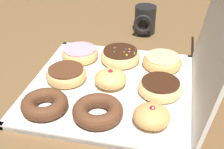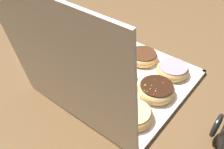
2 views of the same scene
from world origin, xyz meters
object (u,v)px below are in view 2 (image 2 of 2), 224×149
object	(u,v)px
chocolate_frosted_donut_7	(96,94)
pink_frosted_donut_0	(173,70)
chocolate_cake_ring_donut_2	(115,44)
glazed_ring_donut_6	(133,114)
chocolate_cake_ring_donut_5	(95,59)
donut_box	(123,79)
napkin_stack	(39,53)
jelly_filled_donut_8	(70,76)
jelly_filled_donut_4	(124,73)
chocolate_frosted_donut_1	(144,57)
sprinkle_donut_3	(156,90)

from	to	relation	value
chocolate_frosted_donut_7	pink_frosted_donut_0	bearing A→B (deg)	-116.57
chocolate_cake_ring_donut_2	glazed_ring_donut_6	xyz separation A→B (m)	(-0.26, 0.26, 0.00)
chocolate_cake_ring_donut_5	donut_box	bearing A→B (deg)	178.26
chocolate_cake_ring_donut_2	glazed_ring_donut_6	world-z (taller)	same
donut_box	chocolate_cake_ring_donut_5	xyz separation A→B (m)	(0.13, -0.00, 0.02)
napkin_stack	chocolate_cake_ring_donut_2	bearing A→B (deg)	-134.78
glazed_ring_donut_6	jelly_filled_donut_8	distance (m)	0.26
jelly_filled_donut_4	napkin_stack	distance (m)	0.36
pink_frosted_donut_0	chocolate_frosted_donut_1	size ratio (longest dim) A/B	1.01
pink_frosted_donut_0	jelly_filled_donut_4	xyz separation A→B (m)	(0.12, 0.12, 0.00)
glazed_ring_donut_6	napkin_stack	size ratio (longest dim) A/B	0.96
pink_frosted_donut_0	sprinkle_donut_3	xyz separation A→B (m)	(-0.01, 0.13, 0.00)
chocolate_cake_ring_donut_2	glazed_ring_donut_6	size ratio (longest dim) A/B	0.97
sprinkle_donut_3	chocolate_cake_ring_donut_5	world-z (taller)	sprinkle_donut_3
pink_frosted_donut_0	glazed_ring_donut_6	world-z (taller)	pink_frosted_donut_0
sprinkle_donut_3	napkin_stack	xyz separation A→B (m)	(0.48, 0.08, -0.02)
jelly_filled_donut_4	sprinkle_donut_3	bearing A→B (deg)	178.31
donut_box	napkin_stack	xyz separation A→B (m)	(0.35, 0.08, 0.00)
chocolate_cake_ring_donut_5	glazed_ring_donut_6	size ratio (longest dim) A/B	1.02
chocolate_cake_ring_donut_2	chocolate_cake_ring_donut_5	bearing A→B (deg)	91.32
chocolate_cake_ring_donut_5	glazed_ring_donut_6	world-z (taller)	same
chocolate_frosted_donut_1	napkin_stack	size ratio (longest dim) A/B	0.93
glazed_ring_donut_6	pink_frosted_donut_0	bearing A→B (deg)	-88.06
chocolate_frosted_donut_1	glazed_ring_donut_6	distance (m)	0.28
chocolate_frosted_donut_1	chocolate_cake_ring_donut_2	xyz separation A→B (m)	(0.14, -0.01, -0.00)
pink_frosted_donut_0	jelly_filled_donut_4	distance (m)	0.17
chocolate_cake_ring_donut_5	jelly_filled_donut_8	xyz separation A→B (m)	(-0.00, 0.13, 0.01)
jelly_filled_donut_4	glazed_ring_donut_6	size ratio (longest dim) A/B	0.74
donut_box	jelly_filled_donut_4	bearing A→B (deg)	-137.49
chocolate_cake_ring_donut_2	pink_frosted_donut_0	bearing A→B (deg)	178.80
jelly_filled_donut_8	napkin_stack	distance (m)	0.22
donut_box	pink_frosted_donut_0	world-z (taller)	pink_frosted_donut_0
jelly_filled_donut_4	pink_frosted_donut_0	bearing A→B (deg)	-134.47
pink_frosted_donut_0	chocolate_cake_ring_donut_2	xyz separation A→B (m)	(0.26, -0.01, -0.00)
chocolate_frosted_donut_1	jelly_filled_donut_4	world-z (taller)	jelly_filled_donut_4
sprinkle_donut_3	chocolate_frosted_donut_1	bearing A→B (deg)	-44.75
donut_box	sprinkle_donut_3	distance (m)	0.13
chocolate_cake_ring_donut_2	glazed_ring_donut_6	distance (m)	0.37
sprinkle_donut_3	chocolate_frosted_donut_7	distance (m)	0.19
glazed_ring_donut_6	jelly_filled_donut_4	bearing A→B (deg)	-45.12
chocolate_frosted_donut_7	sprinkle_donut_3	bearing A→B (deg)	-136.29
pink_frosted_donut_0	chocolate_frosted_donut_7	size ratio (longest dim) A/B	0.99
donut_box	chocolate_cake_ring_donut_5	world-z (taller)	chocolate_cake_ring_donut_5
jelly_filled_donut_4	chocolate_frosted_donut_7	size ratio (longest dim) A/B	0.76
sprinkle_donut_3	chocolate_cake_ring_donut_2	bearing A→B (deg)	-26.35
jelly_filled_donut_4	chocolate_cake_ring_donut_2	bearing A→B (deg)	-43.00
jelly_filled_donut_8	chocolate_frosted_donut_7	bearing A→B (deg)	176.11
jelly_filled_donut_4	chocolate_frosted_donut_7	world-z (taller)	jelly_filled_donut_4
donut_box	napkin_stack	bearing A→B (deg)	13.71
jelly_filled_donut_4	chocolate_cake_ring_donut_5	world-z (taller)	jelly_filled_donut_4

